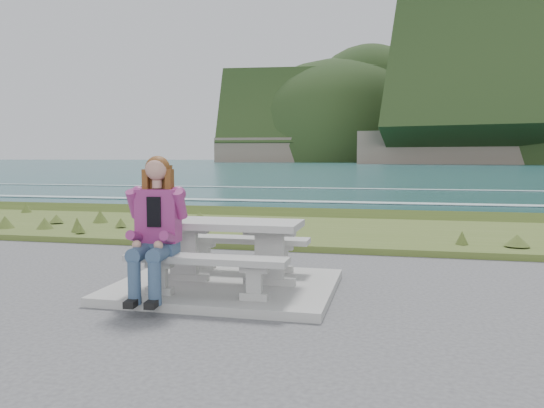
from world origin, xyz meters
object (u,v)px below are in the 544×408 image
at_px(picnic_table, 226,234).
at_px(bench_landward, 206,265).
at_px(seated_woman, 154,246).
at_px(bench_seaward, 242,244).

xyz_separation_m(picnic_table, bench_landward, (0.00, -0.70, -0.23)).
height_order(bench_landward, seated_woman, seated_woman).
bearing_deg(seated_woman, bench_seaward, 65.27).
bearing_deg(picnic_table, bench_seaward, 90.00).
distance_m(picnic_table, bench_seaward, 0.74).
distance_m(picnic_table, bench_landward, 0.74).
relative_size(picnic_table, seated_woman, 1.18).
bearing_deg(bench_landward, picnic_table, 90.00).
relative_size(picnic_table, bench_landward, 1.00).
relative_size(bench_landward, bench_seaward, 1.00).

